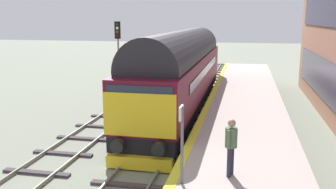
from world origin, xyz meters
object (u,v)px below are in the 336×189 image
(platform_number_sign, at_px, (182,133))
(waiting_passenger, at_px, (231,142))
(diesel_locomotive, at_px, (182,69))
(signal_post_mid, at_px, (118,46))

(platform_number_sign, height_order, waiting_passenger, platform_number_sign)
(diesel_locomotive, relative_size, platform_number_sign, 8.49)
(diesel_locomotive, bearing_deg, platform_number_sign, -80.27)
(diesel_locomotive, xyz_separation_m, signal_post_mid, (-5.84, 5.69, 0.85))
(platform_number_sign, xyz_separation_m, waiting_passenger, (1.26, 0.77, -0.41))
(platform_number_sign, bearing_deg, diesel_locomotive, 99.73)
(signal_post_mid, distance_m, waiting_passenger, 19.06)
(signal_post_mid, xyz_separation_m, platform_number_sign, (7.86, -17.45, -0.92))
(diesel_locomotive, bearing_deg, signal_post_mid, 135.77)
(signal_post_mid, bearing_deg, diesel_locomotive, -44.23)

